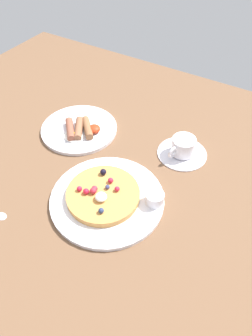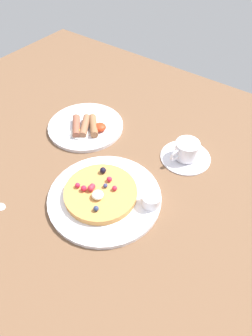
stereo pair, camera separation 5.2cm
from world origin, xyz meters
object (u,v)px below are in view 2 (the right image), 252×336
Objects in this scene: breakfast_plate at (86,126)px; pancake_plate at (105,197)px; coffee_saucer at (185,157)px; coffee_cup at (186,150)px; syrup_ramekin at (152,199)px.

pancake_plate is at bearing -38.95° from breakfast_plate.
coffee_cup reaches higher than coffee_saucer.
coffee_cup is (-0.05, -0.17, 3.03)cm from coffee_saucer.
coffee_cup reaches higher than breakfast_plate.
breakfast_plate is at bearing -168.02° from coffee_saucer.
coffee_cup is (9.52, 25.95, 2.84)cm from pancake_plate.
syrup_ramekin reaches higher than coffee_saucer.
coffee_cup is at bearing -107.73° from coffee_saucer.
coffee_saucer is at bearing 69.88° from pancake_plate.
pancake_plate is 27.79cm from coffee_cup.
pancake_plate is 1.21× the size of breakfast_plate.
coffee_cup is at bearing 11.72° from breakfast_plate.
coffee_saucer is 1.53× the size of coffee_cup.
syrup_ramekin is 37.44cm from breakfast_plate.
breakfast_plate is 33.95cm from coffee_cup.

